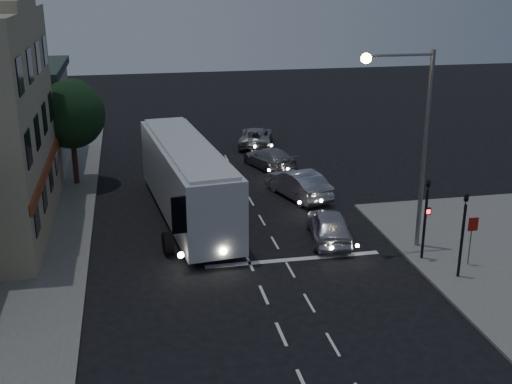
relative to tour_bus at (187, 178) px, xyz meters
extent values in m
plane|color=black|center=(2.13, -8.21, -2.16)|extent=(120.00, 120.00, 0.00)
cube|color=silver|center=(2.13, -15.21, -2.15)|extent=(0.12, 1.60, 0.01)
cube|color=silver|center=(2.13, -12.21, -2.15)|extent=(0.12, 1.60, 0.01)
cube|color=silver|center=(2.13, -9.21, -2.15)|extent=(0.12, 1.60, 0.01)
cube|color=silver|center=(2.13, -6.21, -2.15)|extent=(0.12, 1.60, 0.01)
cube|color=silver|center=(2.13, -3.21, -2.15)|extent=(0.12, 1.60, 0.01)
cube|color=silver|center=(2.13, -0.21, -2.15)|extent=(0.12, 1.60, 0.01)
cube|color=silver|center=(2.13, 2.79, -2.15)|extent=(0.12, 1.60, 0.01)
cube|color=silver|center=(2.13, 5.79, -2.15)|extent=(0.12, 1.60, 0.01)
cube|color=silver|center=(2.13, 8.79, -2.15)|extent=(0.12, 1.60, 0.01)
cube|color=silver|center=(3.73, -13.21, -2.15)|extent=(0.10, 1.50, 0.01)
cube|color=silver|center=(3.73, -10.21, -2.15)|extent=(0.10, 1.50, 0.01)
cube|color=silver|center=(3.73, -7.21, -2.15)|extent=(0.10, 1.50, 0.01)
cube|color=silver|center=(3.73, -4.21, -2.15)|extent=(0.10, 1.50, 0.01)
cube|color=silver|center=(3.73, -1.21, -2.15)|extent=(0.10, 1.50, 0.01)
cube|color=silver|center=(3.73, 1.79, -2.15)|extent=(0.10, 1.50, 0.01)
cube|color=silver|center=(3.73, 4.79, -2.15)|extent=(0.10, 1.50, 0.01)
cube|color=silver|center=(3.73, 7.79, -2.15)|extent=(0.10, 1.50, 0.01)
cube|color=silver|center=(3.73, 10.79, -2.15)|extent=(0.10, 1.50, 0.01)
cube|color=silver|center=(4.13, -6.21, -2.15)|extent=(8.00, 0.35, 0.01)
cube|color=silver|center=(0.00, 0.00, -0.05)|extent=(4.15, 13.21, 3.46)
cube|color=silver|center=(0.00, 0.00, 1.74)|extent=(3.67, 12.73, 0.19)
cube|color=black|center=(0.00, -6.44, 0.49)|extent=(2.49, 0.41, 1.62)
cube|color=black|center=(1.36, 0.54, 0.66)|extent=(1.26, 10.76, 0.97)
cube|color=black|center=(-1.36, 0.54, 0.66)|extent=(1.26, 10.76, 0.97)
cube|color=red|center=(1.37, 1.08, -0.54)|extent=(0.70, 5.92, 1.52)
cube|color=red|center=(-1.37, 1.08, -0.54)|extent=(0.70, 5.92, 1.52)
cylinder|color=black|center=(-1.35, -4.55, -1.62)|extent=(0.50, 1.12, 1.08)
cylinder|color=black|center=(1.35, -4.55, -1.62)|extent=(0.50, 1.12, 1.08)
cylinder|color=black|center=(-1.35, 2.71, -1.62)|extent=(0.50, 1.12, 1.08)
cylinder|color=black|center=(1.35, 2.71, -1.62)|extent=(0.50, 1.12, 1.08)
cylinder|color=black|center=(-1.35, 4.55, -1.62)|extent=(0.50, 1.12, 1.08)
cylinder|color=black|center=(1.35, 4.55, -1.62)|extent=(0.50, 1.12, 1.08)
cylinder|color=#FFF2CC|center=(-0.92, -6.52, -1.35)|extent=(0.29, 0.09, 0.28)
cylinder|color=#FFF2CC|center=(0.92, -6.52, -1.35)|extent=(0.29, 0.09, 0.28)
imported|color=#BBBAC3|center=(6.33, -4.41, -1.40)|extent=(2.47, 4.67, 1.52)
imported|color=#A7A7AE|center=(6.48, 1.94, -1.35)|extent=(3.07, 5.19, 1.62)
imported|color=gray|center=(6.14, 7.84, -1.48)|extent=(3.26, 5.06, 1.36)
imported|color=#9D9D9D|center=(6.39, 13.70, -1.47)|extent=(3.48, 5.35, 1.37)
cylinder|color=black|center=(9.73, -7.41, -0.44)|extent=(0.12, 0.12, 3.20)
imported|color=black|center=(9.73, -7.41, 1.61)|extent=(0.15, 0.18, 0.90)
cube|color=black|center=(9.73, -7.59, 0.26)|extent=(0.25, 0.12, 0.30)
cube|color=#FF0C0C|center=(9.73, -7.66, 0.26)|extent=(0.16, 0.02, 0.18)
cylinder|color=black|center=(10.43, -9.41, -0.44)|extent=(0.12, 0.12, 3.20)
imported|color=black|center=(10.43, -9.41, 1.61)|extent=(0.18, 0.15, 0.90)
cylinder|color=slate|center=(11.43, -8.41, -1.04)|extent=(0.06, 0.06, 2.00)
cube|color=#9B0F07|center=(11.43, -8.48, -0.14)|extent=(0.45, 0.03, 0.60)
cylinder|color=slate|center=(10.13, -6.01, 2.46)|extent=(0.20, 0.20, 9.00)
cylinder|color=slate|center=(8.63, -6.01, 6.76)|extent=(3.00, 0.12, 0.12)
sphere|color=#FFBF59|center=(7.13, -6.01, 6.66)|extent=(0.44, 0.44, 0.44)
cube|color=tan|center=(-7.37, -0.21, 8.21)|extent=(1.00, 12.00, 0.50)
cube|color=tan|center=(-7.37, -0.21, 8.71)|extent=(1.00, 6.00, 0.50)
cube|color=maroon|center=(-6.82, -0.21, 0.96)|extent=(0.15, 12.00, 0.50)
cube|color=black|center=(-6.85, -4.71, 0.16)|extent=(0.06, 1.30, 1.50)
cube|color=black|center=(-6.85, -1.71, 0.16)|extent=(0.06, 1.30, 1.50)
cube|color=black|center=(-6.85, 1.29, 0.16)|extent=(0.06, 1.30, 1.50)
cube|color=black|center=(-6.85, 4.29, 0.16)|extent=(0.06, 1.30, 1.50)
cube|color=black|center=(-6.85, -4.71, 3.16)|extent=(0.06, 1.30, 1.50)
cube|color=black|center=(-6.85, -1.71, 3.16)|extent=(0.06, 1.30, 1.50)
cube|color=black|center=(-6.85, 1.29, 3.16)|extent=(0.06, 1.30, 1.50)
cube|color=black|center=(-6.85, 4.29, 3.16)|extent=(0.06, 1.30, 1.50)
cube|color=black|center=(-6.85, -4.71, 6.16)|extent=(0.06, 1.30, 1.50)
cube|color=black|center=(-6.85, -1.71, 6.16)|extent=(0.06, 1.30, 1.50)
cube|color=black|center=(-6.85, 1.29, 6.16)|extent=(0.06, 1.30, 1.50)
cube|color=black|center=(-6.85, 4.29, 6.16)|extent=(0.06, 1.30, 1.50)
cylinder|color=black|center=(-6.07, 6.79, -0.64)|extent=(0.32, 0.32, 2.80)
sphere|color=#123414|center=(-6.07, 6.79, 2.16)|extent=(4.00, 4.00, 4.00)
sphere|color=black|center=(-5.87, 7.39, 2.86)|extent=(2.60, 2.60, 2.60)
sphere|color=#123414|center=(-6.37, 6.19, 2.56)|extent=(2.40, 2.40, 2.40)
camera|label=1|loc=(-2.67, -31.59, 10.04)|focal=45.00mm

